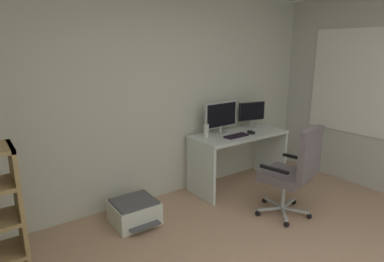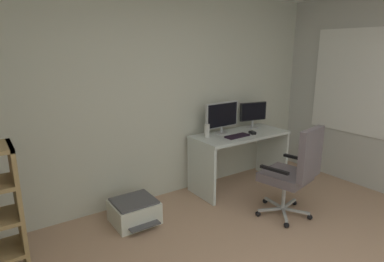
{
  "view_description": "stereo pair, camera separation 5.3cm",
  "coord_description": "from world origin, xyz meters",
  "px_view_note": "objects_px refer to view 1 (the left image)",
  "views": [
    {
      "loc": [
        -1.71,
        -0.89,
        1.85
      ],
      "look_at": [
        0.23,
        1.85,
        0.99
      ],
      "focal_mm": 30.1,
      "sensor_mm": 36.0,
      "label": 1
    },
    {
      "loc": [
        -1.67,
        -0.92,
        1.85
      ],
      "look_at": [
        0.23,
        1.85,
        0.99
      ],
      "focal_mm": 30.1,
      "sensor_mm": 36.0,
      "label": 2
    }
  ],
  "objects_px": {
    "computer_mouse": "(251,132)",
    "keyboard": "(236,136)",
    "desktop_speaker": "(206,131)",
    "monitor_secondary": "(252,113)",
    "monitor_main": "(221,116)",
    "printer": "(135,212)",
    "office_chair": "(294,169)",
    "desk": "(239,148)"
  },
  "relations": [
    {
      "from": "monitor_main",
      "to": "office_chair",
      "type": "relative_size",
      "value": 0.51
    },
    {
      "from": "keyboard",
      "to": "computer_mouse",
      "type": "distance_m",
      "value": 0.26
    },
    {
      "from": "monitor_main",
      "to": "computer_mouse",
      "type": "height_order",
      "value": "monitor_main"
    },
    {
      "from": "monitor_main",
      "to": "printer",
      "type": "xyz_separation_m",
      "value": [
        -1.4,
        -0.23,
        -0.86
      ]
    },
    {
      "from": "monitor_secondary",
      "to": "desktop_speaker",
      "type": "xyz_separation_m",
      "value": [
        -0.86,
        -0.05,
        -0.13
      ]
    },
    {
      "from": "keyboard",
      "to": "office_chair",
      "type": "distance_m",
      "value": 0.9
    },
    {
      "from": "monitor_secondary",
      "to": "computer_mouse",
      "type": "height_order",
      "value": "monitor_secondary"
    },
    {
      "from": "keyboard",
      "to": "desktop_speaker",
      "type": "height_order",
      "value": "desktop_speaker"
    },
    {
      "from": "office_chair",
      "to": "printer",
      "type": "relative_size",
      "value": 2.06
    },
    {
      "from": "desk",
      "to": "office_chair",
      "type": "bearing_deg",
      "value": -95.61
    },
    {
      "from": "monitor_main",
      "to": "office_chair",
      "type": "bearing_deg",
      "value": -84.57
    },
    {
      "from": "desk",
      "to": "printer",
      "type": "distance_m",
      "value": 1.66
    },
    {
      "from": "desk",
      "to": "office_chair",
      "type": "relative_size",
      "value": 1.25
    },
    {
      "from": "keyboard",
      "to": "printer",
      "type": "distance_m",
      "value": 1.59
    },
    {
      "from": "monitor_main",
      "to": "keyboard",
      "type": "distance_m",
      "value": 0.34
    },
    {
      "from": "computer_mouse",
      "to": "keyboard",
      "type": "bearing_deg",
      "value": -167.92
    },
    {
      "from": "desktop_speaker",
      "to": "monitor_secondary",
      "type": "bearing_deg",
      "value": 3.19
    },
    {
      "from": "office_chair",
      "to": "monitor_main",
      "type": "bearing_deg",
      "value": 95.43
    },
    {
      "from": "printer",
      "to": "computer_mouse",
      "type": "bearing_deg",
      "value": -0.99
    },
    {
      "from": "desktop_speaker",
      "to": "printer",
      "type": "distance_m",
      "value": 1.34
    },
    {
      "from": "desk",
      "to": "monitor_main",
      "type": "bearing_deg",
      "value": 144.19
    },
    {
      "from": "office_chair",
      "to": "printer",
      "type": "distance_m",
      "value": 1.81
    },
    {
      "from": "monitor_secondary",
      "to": "printer",
      "type": "height_order",
      "value": "monitor_secondary"
    },
    {
      "from": "office_chair",
      "to": "computer_mouse",
      "type": "bearing_deg",
      "value": 76.41
    },
    {
      "from": "keyboard",
      "to": "office_chair",
      "type": "relative_size",
      "value": 0.32
    },
    {
      "from": "computer_mouse",
      "to": "office_chair",
      "type": "relative_size",
      "value": 0.09
    },
    {
      "from": "office_chair",
      "to": "printer",
      "type": "xyz_separation_m",
      "value": [
        -1.51,
        0.9,
        -0.44
      ]
    },
    {
      "from": "desk",
      "to": "monitor_main",
      "type": "relative_size",
      "value": 2.46
    },
    {
      "from": "desk",
      "to": "printer",
      "type": "xyz_separation_m",
      "value": [
        -1.6,
        -0.08,
        -0.41
      ]
    },
    {
      "from": "keyboard",
      "to": "desktop_speaker",
      "type": "bearing_deg",
      "value": 145.34
    },
    {
      "from": "keyboard",
      "to": "printer",
      "type": "bearing_deg",
      "value": 175.84
    },
    {
      "from": "monitor_secondary",
      "to": "computer_mouse",
      "type": "bearing_deg",
      "value": -134.98
    },
    {
      "from": "desk",
      "to": "monitor_secondary",
      "type": "bearing_deg",
      "value": 21.62
    },
    {
      "from": "monitor_secondary",
      "to": "keyboard",
      "type": "height_order",
      "value": "monitor_secondary"
    },
    {
      "from": "computer_mouse",
      "to": "printer",
      "type": "xyz_separation_m",
      "value": [
        -1.72,
        0.03,
        -0.64
      ]
    },
    {
      "from": "keyboard",
      "to": "computer_mouse",
      "type": "xyz_separation_m",
      "value": [
        0.26,
        -0.0,
        0.01
      ]
    },
    {
      "from": "desk",
      "to": "computer_mouse",
      "type": "bearing_deg",
      "value": -43.84
    },
    {
      "from": "keyboard",
      "to": "desktop_speaker",
      "type": "xyz_separation_m",
      "value": [
        -0.33,
        0.21,
        0.07
      ]
    },
    {
      "from": "computer_mouse",
      "to": "monitor_secondary",
      "type": "bearing_deg",
      "value": 57.96
    },
    {
      "from": "monitor_main",
      "to": "desktop_speaker",
      "type": "xyz_separation_m",
      "value": [
        -0.28,
        -0.05,
        -0.15
      ]
    },
    {
      "from": "monitor_main",
      "to": "monitor_secondary",
      "type": "relative_size",
      "value": 1.29
    },
    {
      "from": "monitor_main",
      "to": "office_chair",
      "type": "distance_m",
      "value": 1.21
    }
  ]
}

